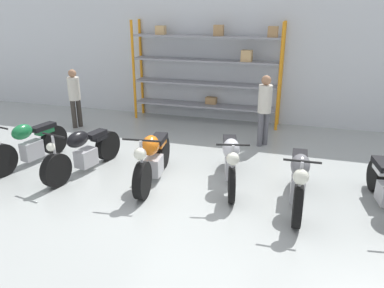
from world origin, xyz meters
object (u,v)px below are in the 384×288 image
object	(u,v)px
motorcycle_orange	(153,159)
motorcycle_silver	(230,159)
motorcycle_black	(84,152)
person_browsing	(74,94)
person_near_rack	(265,105)
motorcycle_grey	(299,179)
motorcycle_green	(29,144)
shelving_rack	(207,69)

from	to	relation	value
motorcycle_orange	motorcycle_silver	size ratio (longest dim) A/B	0.99
motorcycle_black	person_browsing	bearing A→B (deg)	-133.41
person_near_rack	motorcycle_grey	bearing A→B (deg)	148.20
motorcycle_green	person_browsing	size ratio (longest dim) A/B	1.25
motorcycle_orange	motorcycle_grey	bearing A→B (deg)	80.50
motorcycle_silver	motorcycle_grey	world-z (taller)	motorcycle_grey
motorcycle_silver	person_near_rack	bearing A→B (deg)	158.01
person_near_rack	motorcycle_green	bearing A→B (deg)	69.39
motorcycle_black	motorcycle_orange	bearing A→B (deg)	100.56
motorcycle_grey	motorcycle_green	bearing A→B (deg)	-93.60
motorcycle_orange	motorcycle_silver	world-z (taller)	motorcycle_orange
motorcycle_orange	motorcycle_grey	distance (m)	2.72
motorcycle_silver	person_browsing	xyz separation A→B (m)	(-4.82, 2.30, 0.45)
person_near_rack	motorcycle_black	bearing A→B (deg)	78.47
motorcycle_green	motorcycle_black	distance (m)	1.33
motorcycle_orange	person_browsing	xyz separation A→B (m)	(-3.37, 2.64, 0.47)
motorcycle_green	person_browsing	world-z (taller)	person_browsing
shelving_rack	person_near_rack	distance (m)	2.48
motorcycle_silver	person_near_rack	xyz separation A→B (m)	(0.36, 2.31, 0.51)
shelving_rack	person_browsing	distance (m)	3.76
motorcycle_grey	person_browsing	bearing A→B (deg)	-116.14
shelving_rack	motorcycle_grey	world-z (taller)	shelving_rack
motorcycle_black	person_browsing	size ratio (longest dim) A/B	1.31
motorcycle_grey	shelving_rack	bearing A→B (deg)	-149.55
motorcycle_orange	motorcycle_silver	xyz separation A→B (m)	(1.45, 0.33, 0.03)
motorcycle_black	person_browsing	distance (m)	3.24
person_browsing	shelving_rack	bearing A→B (deg)	-131.27
motorcycle_green	person_browsing	bearing A→B (deg)	-157.84
motorcycle_orange	person_near_rack	size ratio (longest dim) A/B	1.20
shelving_rack	person_browsing	xyz separation A→B (m)	(-3.35, -1.60, -0.59)
motorcycle_black	person_browsing	world-z (taller)	person_browsing
motorcycle_silver	person_near_rack	distance (m)	2.39
motorcycle_green	motorcycle_black	size ratio (longest dim) A/B	0.95
motorcycle_grey	person_browsing	xyz separation A→B (m)	(-6.08, 2.81, 0.46)
motorcycle_silver	person_browsing	world-z (taller)	person_browsing
shelving_rack	motorcycle_green	size ratio (longest dim) A/B	2.10
shelving_rack	motorcycle_grey	distance (m)	5.29
motorcycle_green	motorcycle_orange	xyz separation A→B (m)	(2.86, -0.05, 0.02)
shelving_rack	motorcycle_grey	bearing A→B (deg)	-58.19
motorcycle_orange	person_near_rack	xyz separation A→B (m)	(1.81, 2.64, 0.54)
motorcycle_black	motorcycle_grey	xyz separation A→B (m)	(4.24, -0.19, 0.06)
shelving_rack	motorcycle_grey	size ratio (longest dim) A/B	2.09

